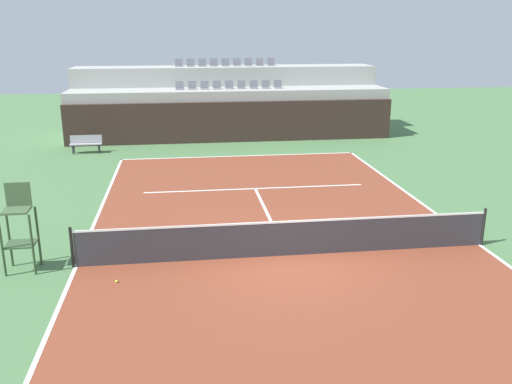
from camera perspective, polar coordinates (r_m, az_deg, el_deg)
The scene contains 16 objects.
ground_plane at distance 14.75m, azimuth 3.27°, elevation -6.59°, with size 80.00×80.00×0.00m, color #477042.
court_surface at distance 14.75m, azimuth 3.27°, elevation -6.58°, with size 11.00×24.00×0.01m, color brown.
baseline_far at distance 26.04m, azimuth -1.72°, elevation 3.75°, with size 11.00×0.10×0.00m, color white.
sideline_left at distance 14.77m, azimuth -18.15°, elevation -7.36°, with size 0.10×24.00×0.00m, color white.
sideline_right at distance 16.62m, azimuth 22.13°, elevation -5.08°, with size 0.10×24.00×0.00m, color white.
service_line_far at distance 20.70m, azimuth -0.08°, elevation 0.36°, with size 8.26×0.10×0.00m, color white.
centre_service_line at distance 17.69m, azimuth 1.31°, elevation -2.52°, with size 0.10×6.40×0.00m, color white.
back_wall at distance 29.24m, azimuth -2.47°, elevation 7.25°, with size 17.25×0.30×2.12m, color #33231E.
stands_tier_lower at distance 30.52m, azimuth -2.72°, elevation 8.14°, with size 17.25×2.40×2.64m, color #9E9E99.
stands_tier_upper at distance 32.82m, azimuth -3.11°, elevation 9.66°, with size 17.25×2.40×3.69m, color #9E9E99.
seating_row_lower at distance 30.44m, azimuth -2.77°, elevation 10.86°, with size 5.80×0.44×0.44m.
seating_row_upper at distance 32.74m, azimuth -3.18°, elevation 13.11°, with size 5.80×0.44×0.44m.
tennis_net at distance 14.56m, azimuth 3.30°, elevation -4.76°, with size 11.08×0.08×1.07m.
umpire_chair at distance 14.70m, azimuth -23.32°, elevation -3.13°, with size 0.76×0.66×2.20m.
player_bench at distance 27.89m, azimuth -17.19°, elevation 4.91°, with size 1.50×0.40×0.85m.
tennis_ball_0 at distance 13.62m, azimuth -14.24°, elevation -8.96°, with size 0.07×0.07×0.07m, color #CCE033.
Camera 1 is at (-2.66, -13.30, 5.80)m, focal length 38.63 mm.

